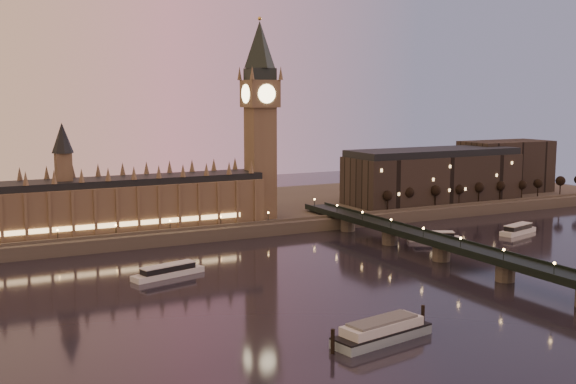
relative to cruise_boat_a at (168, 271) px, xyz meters
The scene contains 19 objects.
ground 50.53m from the cruise_boat_a, 65.82° to the right, with size 700.00×700.00×0.00m, color black.
far_embankment 129.29m from the cruise_boat_a, 66.92° to the left, with size 560.00×130.00×6.00m, color #423D35.
palace_of_westminster 79.85m from the cruise_boat_a, 104.55° to the left, with size 180.00×26.62×52.00m.
big_ben 122.52m from the cruise_boat_a, 45.10° to the left, with size 17.68×17.68×104.00m.
westminster_bridge 121.41m from the cruise_boat_a, 22.30° to the right, with size 13.20×260.00×15.30m.
city_block 232.59m from the cruise_boat_a, 21.49° to the left, with size 155.00×45.00×34.00m.
bare_tree_0 159.71m from the cruise_boat_a, 23.28° to the left, with size 5.60×5.60×11.38m.
bare_tree_1 175.17m from the cruise_boat_a, 21.11° to the left, with size 5.60×5.60×11.38m.
bare_tree_2 190.85m from the cruise_boat_a, 19.30° to the left, with size 5.60×5.60×11.38m.
bare_tree_3 206.69m from the cruise_boat_a, 17.76° to the left, with size 5.60×5.60×11.38m.
bare_tree_4 222.67m from the cruise_boat_a, 16.45° to the left, with size 5.60×5.60×11.38m.
bare_tree_5 238.75m from the cruise_boat_a, 15.31° to the left, with size 5.60×5.60×11.38m.
bare_tree_6 254.92m from the cruise_boat_a, 14.31° to the left, with size 5.60×5.60×11.38m.
bare_tree_7 271.15m from the cruise_boat_a, 13.44° to the left, with size 5.60×5.60×11.38m.
bare_tree_8 287.45m from the cruise_boat_a, 12.66° to the left, with size 5.60×5.60×11.38m.
cruise_boat_a is the anchor object (origin of this frame).
cruise_boat_b 136.64m from the cruise_boat_a, ahead, with size 25.37×16.93×4.66m.
cruise_boat_c 186.30m from the cruise_boat_a, ahead, with size 25.82×13.53×4.99m.
moored_barge 104.80m from the cruise_boat_a, 71.94° to the right, with size 37.15×15.12×6.93m.
Camera 1 is at (-103.83, -220.46, 71.05)m, focal length 45.00 mm.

